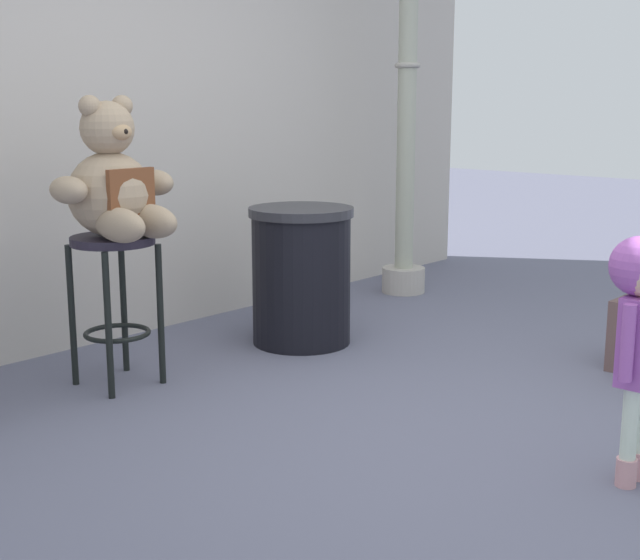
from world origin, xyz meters
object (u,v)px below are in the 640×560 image
at_px(bar_stool_with_teddy, 115,279).
at_px(teddy_bear, 114,186).
at_px(trash_bin, 301,275).
at_px(lamppost, 406,141).

distance_m(bar_stool_with_teddy, teddy_bear, 0.45).
bearing_deg(trash_bin, bar_stool_with_teddy, 172.00).
bearing_deg(trash_bin, teddy_bear, 173.56).
bearing_deg(teddy_bear, lamppost, 5.08).
distance_m(teddy_bear, trash_bin, 1.28).
xyz_separation_m(teddy_bear, trash_bin, (1.14, -0.13, -0.58)).
height_order(teddy_bear, lamppost, lamppost).
distance_m(trash_bin, lamppost, 1.66).
bearing_deg(bar_stool_with_teddy, trash_bin, -8.00).
xyz_separation_m(bar_stool_with_teddy, lamppost, (2.60, 0.20, 0.56)).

